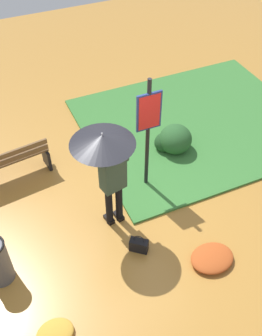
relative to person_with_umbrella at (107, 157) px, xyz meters
name	(u,v)px	position (x,y,z in m)	size (l,w,h in m)	color
ground_plane	(116,219)	(-0.10, -0.03, -1.55)	(18.00, 18.00, 0.00)	#B27A33
grass_verge	(195,124)	(-2.74, -1.79, -1.53)	(4.80, 4.00, 0.05)	#387533
person_with_umbrella	(107,157)	(0.00, 0.00, 0.00)	(0.96, 0.96, 2.04)	black
info_sign_post	(148,124)	(-0.96, -0.59, -0.11)	(0.44, 0.07, 2.30)	black
handbag	(139,245)	(-0.21, 0.71, -1.42)	(0.32, 0.30, 0.37)	black
park_bench	(12,161)	(1.26, -1.79, -1.15)	(1.40, 0.54, 0.75)	black
shrub_cluster	(173,140)	(-1.87, -1.24, -1.27)	(0.73, 0.67, 0.60)	#285628
leaf_pile_near_person	(212,258)	(-1.19, 1.37, -1.47)	(0.71, 0.57, 0.16)	#B74C1E
leaf_pile_far_path	(55,333)	(1.43, 1.52, -1.49)	(0.53, 0.42, 0.12)	gold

